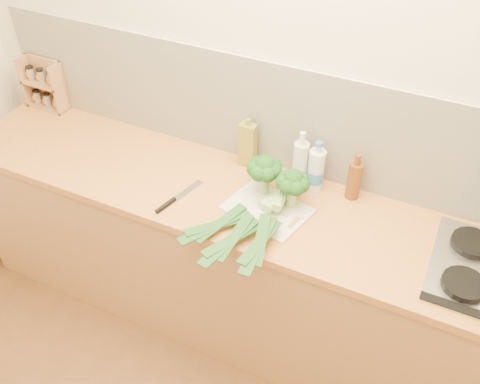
# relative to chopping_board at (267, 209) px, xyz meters

# --- Properties ---
(room_shell) EXTENTS (3.50, 3.50, 3.50)m
(room_shell) POSITION_rel_chopping_board_xyz_m (-0.02, 0.32, 0.26)
(room_shell) COLOR beige
(room_shell) RESTS_ON ground
(counter) EXTENTS (3.20, 0.62, 0.90)m
(counter) POSITION_rel_chopping_board_xyz_m (-0.02, 0.03, -0.45)
(counter) COLOR #A26B43
(counter) RESTS_ON ground
(chopping_board) EXTENTS (0.40, 0.34, 0.01)m
(chopping_board) POSITION_rel_chopping_board_xyz_m (0.00, 0.00, 0.00)
(chopping_board) COLOR beige
(chopping_board) RESTS_ON counter
(broccoli_left) EXTENTS (0.16, 0.16, 0.20)m
(broccoli_left) POSITION_rel_chopping_board_xyz_m (-0.06, 0.10, 0.14)
(broccoli_left) COLOR #9BB368
(broccoli_left) RESTS_ON chopping_board
(broccoli_right) EXTENTS (0.15, 0.15, 0.19)m
(broccoli_right) POSITION_rel_chopping_board_xyz_m (0.09, 0.06, 0.14)
(broccoli_right) COLOR #9BB368
(broccoli_right) RESTS_ON chopping_board
(leek_front) EXTENTS (0.36, 0.59, 0.04)m
(leek_front) POSITION_rel_chopping_board_xyz_m (-0.03, -0.03, 0.03)
(leek_front) COLOR white
(leek_front) RESTS_ON chopping_board
(leek_mid) EXTENTS (0.22, 0.69, 0.04)m
(leek_mid) POSITION_rel_chopping_board_xyz_m (0.02, -0.04, 0.05)
(leek_mid) COLOR white
(leek_mid) RESTS_ON chopping_board
(leek_back) EXTENTS (0.12, 0.61, 0.04)m
(leek_back) POSITION_rel_chopping_board_xyz_m (0.06, -0.07, 0.06)
(leek_back) COLOR white
(leek_back) RESTS_ON chopping_board
(chefs_knife) EXTENTS (0.09, 0.29, 0.02)m
(chefs_knife) POSITION_rel_chopping_board_xyz_m (-0.41, -0.14, 0.00)
(chefs_knife) COLOR silver
(chefs_knife) RESTS_ON counter
(spice_rack) EXTENTS (0.24, 0.10, 0.29)m
(spice_rack) POSITION_rel_chopping_board_xyz_m (-1.46, 0.28, 0.12)
(spice_rack) COLOR tan
(spice_rack) RESTS_ON counter
(oil_tin) EXTENTS (0.08, 0.05, 0.26)m
(oil_tin) POSITION_rel_chopping_board_xyz_m (-0.22, 0.27, 0.11)
(oil_tin) COLOR olive
(oil_tin) RESTS_ON counter
(glass_bottle) EXTENTS (0.07, 0.07, 0.29)m
(glass_bottle) POSITION_rel_chopping_board_xyz_m (0.06, 0.23, 0.11)
(glass_bottle) COLOR silver
(glass_bottle) RESTS_ON counter
(amber_bottle) EXTENTS (0.06, 0.06, 0.24)m
(amber_bottle) POSITION_rel_chopping_board_xyz_m (0.31, 0.25, 0.09)
(amber_bottle) COLOR #5F3312
(amber_bottle) RESTS_ON counter
(water_bottle) EXTENTS (0.08, 0.08, 0.24)m
(water_bottle) POSITION_rel_chopping_board_xyz_m (0.14, 0.24, 0.09)
(water_bottle) COLOR silver
(water_bottle) RESTS_ON counter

